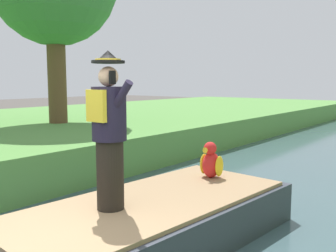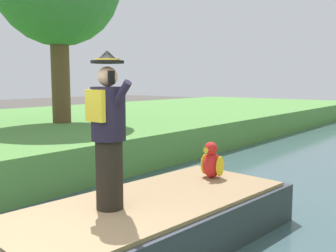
% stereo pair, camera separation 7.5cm
% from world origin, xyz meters
% --- Properties ---
extents(boat, '(2.13, 4.33, 0.61)m').
position_xyz_m(boat, '(0.00, 1.81, 0.40)').
color(boat, '#333842').
rests_on(boat, canal_water).
extents(person_pirate, '(0.61, 0.42, 1.85)m').
position_xyz_m(person_pirate, '(-0.15, 1.23, 1.64)').
color(person_pirate, black).
rests_on(person_pirate, boat).
extents(parrot_plush, '(0.36, 0.35, 0.57)m').
position_xyz_m(parrot_plush, '(0.00, 3.21, 0.95)').
color(parrot_plush, red).
rests_on(parrot_plush, boat).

